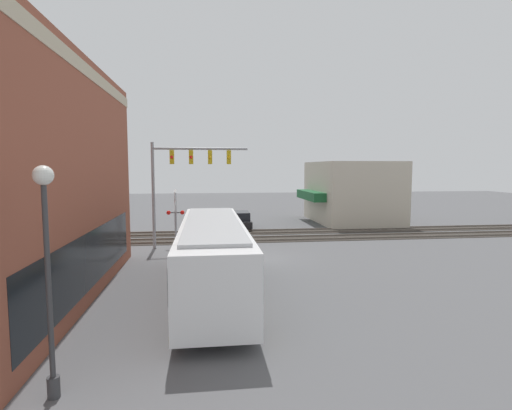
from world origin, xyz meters
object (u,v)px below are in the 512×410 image
Objects in this scene: pedestrian_at_crossing at (186,232)px; parked_car_black at (239,221)px; streetlamp at (47,262)px; crossing_signal at (175,213)px; pedestrian_near_bus at (253,259)px; city_bus at (213,253)px.

parked_car_black is at bearing -32.47° from pedestrian_at_crossing.
crossing_signal is at bearing -4.97° from streetlamp.
pedestrian_near_bus reaches higher than parked_car_black.
pedestrian_near_bus is (-8.80, -3.58, 0.07)m from pedestrian_at_crossing.
streetlamp is 11.27m from pedestrian_near_bus.
parked_car_black is (24.87, -6.36, -2.47)m from streetlamp.
streetlamp is at bearing 148.81° from pedestrian_near_bus.
pedestrian_at_crossing is at bearing -6.69° from streetlamp.
crossing_signal reaches higher than parked_car_black.
city_bus is 2.30× the size of streetlamp.
streetlamp is at bearing 175.03° from crossing_signal.
city_bus is 11.06m from pedestrian_at_crossing.
pedestrian_near_bus is (-15.42, 0.64, 0.21)m from parked_car_black.
crossing_signal is 9.09m from pedestrian_near_bus.
pedestrian_at_crossing is at bearing 147.53° from parked_car_black.
city_bus is 2.76× the size of parked_car_black.
city_bus is 3.20× the size of crossing_signal.
streetlamp is 1.20× the size of parked_car_black.
pedestrian_near_bus is (2.12, -1.96, -0.80)m from city_bus.
streetlamp is 3.26× the size of pedestrian_at_crossing.
city_bus is at bearing 171.57° from parked_car_black.
crossing_signal is at bearing 147.10° from parked_car_black.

